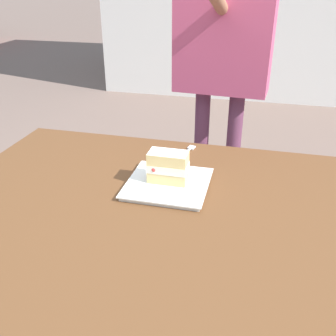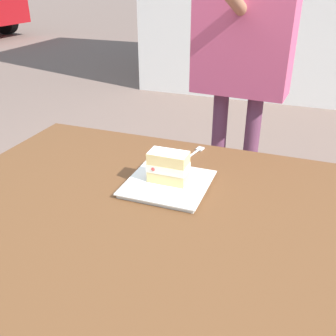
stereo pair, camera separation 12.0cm
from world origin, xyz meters
The scene contains 5 objects.
patio_table centered at (0.00, 0.00, 0.63)m, with size 1.38×1.02×0.72m.
dessert_plate centered at (-0.01, 0.15, 0.73)m, with size 0.26×0.26×0.02m.
cake_slice centered at (-0.01, 0.15, 0.78)m, with size 0.13×0.07×0.10m.
dessert_fork centered at (-0.01, 0.40, 0.72)m, with size 0.05×0.17×0.01m.
diner_person centered at (0.05, 0.95, 1.08)m, with size 0.46×0.58×1.61m.
Camera 1 is at (0.24, -0.89, 1.33)m, focal length 40.95 mm.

